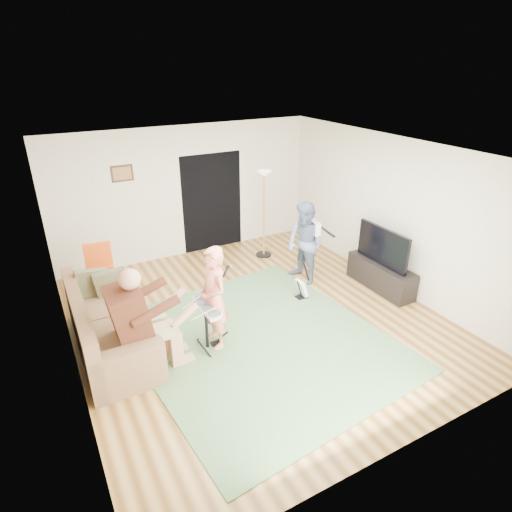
{
  "coord_description": "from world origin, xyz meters",
  "views": [
    {
      "loc": [
        -2.84,
        -5.18,
        3.9
      ],
      "look_at": [
        0.15,
        0.3,
        0.97
      ],
      "focal_mm": 30.0,
      "sensor_mm": 36.0,
      "label": 1
    }
  ],
  "objects_px": {
    "drum_kit": "(207,329)",
    "singer": "(214,298)",
    "sofa": "(105,332)",
    "guitar_spare": "(302,288)",
    "guitarist": "(305,244)",
    "tv_cabinet": "(381,276)",
    "television": "(383,246)",
    "dining_chair": "(103,285)",
    "torchiere_lamp": "(264,199)"
  },
  "relations": [
    {
      "from": "dining_chair",
      "to": "tv_cabinet",
      "type": "bearing_deg",
      "value": -14.92
    },
    {
      "from": "guitarist",
      "to": "singer",
      "type": "bearing_deg",
      "value": -74.32
    },
    {
      "from": "singer",
      "to": "guitarist",
      "type": "xyz_separation_m",
      "value": [
        2.26,
        1.01,
        -0.01
      ]
    },
    {
      "from": "guitarist",
      "to": "torchiere_lamp",
      "type": "height_order",
      "value": "torchiere_lamp"
    },
    {
      "from": "tv_cabinet",
      "to": "sofa",
      "type": "bearing_deg",
      "value": 173.96
    },
    {
      "from": "tv_cabinet",
      "to": "dining_chair",
      "type": "bearing_deg",
      "value": 158.56
    },
    {
      "from": "drum_kit",
      "to": "television",
      "type": "xyz_separation_m",
      "value": [
        3.45,
        0.14,
        0.53
      ]
    },
    {
      "from": "dining_chair",
      "to": "singer",
      "type": "bearing_deg",
      "value": -50.83
    },
    {
      "from": "guitarist",
      "to": "tv_cabinet",
      "type": "bearing_deg",
      "value": 42.14
    },
    {
      "from": "guitarist",
      "to": "torchiere_lamp",
      "type": "relative_size",
      "value": 0.84
    },
    {
      "from": "dining_chair",
      "to": "television",
      "type": "distance_m",
      "value": 4.9
    },
    {
      "from": "guitar_spare",
      "to": "dining_chair",
      "type": "distance_m",
      "value": 3.42
    },
    {
      "from": "sofa",
      "to": "guitarist",
      "type": "distance_m",
      "value": 3.76
    },
    {
      "from": "guitar_spare",
      "to": "television",
      "type": "height_order",
      "value": "television"
    },
    {
      "from": "torchiere_lamp",
      "to": "dining_chair",
      "type": "xyz_separation_m",
      "value": [
        -3.4,
        -0.47,
        -0.87
      ]
    },
    {
      "from": "singer",
      "to": "tv_cabinet",
      "type": "xyz_separation_m",
      "value": [
        3.35,
        0.12,
        -0.53
      ]
    },
    {
      "from": "guitarist",
      "to": "tv_cabinet",
      "type": "xyz_separation_m",
      "value": [
        1.09,
        -0.9,
        -0.52
      ]
    },
    {
      "from": "singer",
      "to": "torchiere_lamp",
      "type": "height_order",
      "value": "torchiere_lamp"
    },
    {
      "from": "tv_cabinet",
      "to": "guitar_spare",
      "type": "bearing_deg",
      "value": 165.44
    },
    {
      "from": "singer",
      "to": "guitarist",
      "type": "relative_size",
      "value": 1.01
    },
    {
      "from": "guitarist",
      "to": "dining_chair",
      "type": "relative_size",
      "value": 1.42
    },
    {
      "from": "guitarist",
      "to": "torchiere_lamp",
      "type": "distance_m",
      "value": 1.46
    },
    {
      "from": "guitarist",
      "to": "tv_cabinet",
      "type": "relative_size",
      "value": 1.11
    },
    {
      "from": "torchiere_lamp",
      "to": "guitar_spare",
      "type": "bearing_deg",
      "value": -98.9
    },
    {
      "from": "dining_chair",
      "to": "guitar_spare",
      "type": "bearing_deg",
      "value": -17.99
    },
    {
      "from": "guitar_spare",
      "to": "television",
      "type": "xyz_separation_m",
      "value": [
        1.43,
        -0.38,
        0.65
      ]
    },
    {
      "from": "torchiere_lamp",
      "to": "tv_cabinet",
      "type": "relative_size",
      "value": 1.31
    },
    {
      "from": "guitar_spare",
      "to": "television",
      "type": "relative_size",
      "value": 0.61
    },
    {
      "from": "television",
      "to": "tv_cabinet",
      "type": "bearing_deg",
      "value": 0.0
    },
    {
      "from": "guitar_spare",
      "to": "drum_kit",
      "type": "bearing_deg",
      "value": -165.42
    },
    {
      "from": "singer",
      "to": "torchiere_lamp",
      "type": "bearing_deg",
      "value": 134.63
    },
    {
      "from": "drum_kit",
      "to": "television",
      "type": "relative_size",
      "value": 0.63
    },
    {
      "from": "guitarist",
      "to": "guitar_spare",
      "type": "xyz_separation_m",
      "value": [
        -0.38,
        -0.51,
        -0.57
      ]
    },
    {
      "from": "television",
      "to": "singer",
      "type": "bearing_deg",
      "value": -177.99
    },
    {
      "from": "singer",
      "to": "television",
      "type": "height_order",
      "value": "singer"
    },
    {
      "from": "sofa",
      "to": "torchiere_lamp",
      "type": "relative_size",
      "value": 1.23
    },
    {
      "from": "tv_cabinet",
      "to": "drum_kit",
      "type": "bearing_deg",
      "value": -177.67
    },
    {
      "from": "torchiere_lamp",
      "to": "dining_chair",
      "type": "distance_m",
      "value": 3.54
    },
    {
      "from": "tv_cabinet",
      "to": "singer",
      "type": "bearing_deg",
      "value": -178.02
    },
    {
      "from": "sofa",
      "to": "guitar_spare",
      "type": "relative_size",
      "value": 3.18
    },
    {
      "from": "guitarist",
      "to": "sofa",
      "type": "bearing_deg",
      "value": -92.46
    },
    {
      "from": "tv_cabinet",
      "to": "television",
      "type": "relative_size",
      "value": 1.2
    },
    {
      "from": "sofa",
      "to": "guitar_spare",
      "type": "xyz_separation_m",
      "value": [
        3.32,
        -0.12,
        -0.1
      ]
    },
    {
      "from": "sofa",
      "to": "guitarist",
      "type": "xyz_separation_m",
      "value": [
        3.71,
        0.39,
        0.47
      ]
    },
    {
      "from": "guitar_spare",
      "to": "tv_cabinet",
      "type": "relative_size",
      "value": 0.51
    },
    {
      "from": "sofa",
      "to": "drum_kit",
      "type": "distance_m",
      "value": 1.45
    },
    {
      "from": "sofa",
      "to": "singer",
      "type": "distance_m",
      "value": 1.65
    },
    {
      "from": "drum_kit",
      "to": "singer",
      "type": "xyz_separation_m",
      "value": [
        0.15,
        0.03,
        0.46
      ]
    },
    {
      "from": "torchiere_lamp",
      "to": "tv_cabinet",
      "type": "xyz_separation_m",
      "value": [
        1.18,
        -2.27,
        -1.01
      ]
    },
    {
      "from": "sofa",
      "to": "dining_chair",
      "type": "xyz_separation_m",
      "value": [
        0.22,
        1.29,
        0.08
      ]
    }
  ]
}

